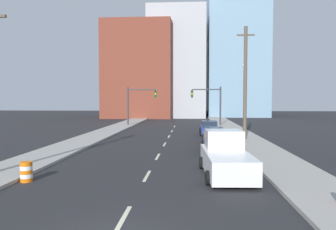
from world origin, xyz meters
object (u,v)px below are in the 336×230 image
at_px(traffic_signal_left, 137,100).
at_px(pickup_truck_white, 226,158).
at_px(sedan_orange, 214,136).
at_px(sedan_blue, 209,128).
at_px(utility_pole_right_mid, 245,83).
at_px(traffic_barrel, 26,172).
at_px(street_lamp, 244,94).
at_px(traffic_signal_right, 211,100).
at_px(sedan_navy, 216,143).

height_order(traffic_signal_left, pickup_truck_white, traffic_signal_left).
relative_size(sedan_orange, sedan_blue, 0.99).
height_order(utility_pole_right_mid, traffic_barrel, utility_pole_right_mid).
relative_size(street_lamp, sedan_orange, 1.61).
height_order(traffic_signal_left, utility_pole_right_mid, utility_pole_right_mid).
distance_m(utility_pole_right_mid, traffic_barrel, 21.22).
xyz_separation_m(traffic_signal_left, utility_pole_right_mid, (12.89, -16.42, 1.73)).
xyz_separation_m(traffic_signal_left, pickup_truck_white, (9.58, -30.64, -2.80)).
bearing_deg(traffic_signal_left, traffic_signal_right, 0.00).
bearing_deg(utility_pole_right_mid, sedan_navy, -114.58).
xyz_separation_m(traffic_signal_right, street_lamp, (2.36, -14.03, 0.68)).
xyz_separation_m(traffic_signal_left, sedan_orange, (9.93, -17.87, -3.09)).
distance_m(traffic_signal_left, street_lamp, 19.28).
xyz_separation_m(street_lamp, pickup_truck_white, (-3.62, -16.61, -3.48)).
height_order(utility_pole_right_mid, sedan_blue, utility_pole_right_mid).
bearing_deg(traffic_signal_right, pickup_truck_white, -92.34).
bearing_deg(sedan_navy, traffic_signal_right, 88.49).
bearing_deg(traffic_signal_left, traffic_barrel, -89.90).
relative_size(traffic_signal_right, sedan_blue, 1.21).
distance_m(traffic_signal_right, pickup_truck_white, 30.79).
relative_size(traffic_barrel, sedan_navy, 0.21).
bearing_deg(street_lamp, traffic_signal_right, 99.57).
distance_m(traffic_signal_right, sedan_navy, 23.74).
height_order(street_lamp, pickup_truck_white, street_lamp).
distance_m(traffic_signal_left, sedan_blue, 15.47).
xyz_separation_m(traffic_signal_right, utility_pole_right_mid, (2.05, -16.42, 1.73)).
bearing_deg(sedan_blue, street_lamp, -36.64).
distance_m(traffic_barrel, pickup_truck_white, 9.74).
relative_size(traffic_barrel, sedan_orange, 0.20).
bearing_deg(sedan_orange, street_lamp, 52.37).
height_order(pickup_truck_white, sedan_blue, pickup_truck_white).
relative_size(street_lamp, sedan_blue, 1.59).
bearing_deg(traffic_barrel, traffic_signal_right, 71.69).
bearing_deg(sedan_orange, sedan_blue, 93.27).
relative_size(utility_pole_right_mid, traffic_barrel, 11.18).
xyz_separation_m(utility_pole_right_mid, sedan_navy, (-3.24, -7.10, -4.76)).
relative_size(traffic_signal_left, traffic_signal_right, 1.00).
xyz_separation_m(traffic_signal_right, traffic_barrel, (-10.78, -32.59, -3.23)).
distance_m(sedan_navy, sedan_orange, 5.65).
bearing_deg(street_lamp, pickup_truck_white, -102.29).
bearing_deg(sedan_blue, traffic_barrel, -114.63).
bearing_deg(utility_pole_right_mid, pickup_truck_white, -103.08).
bearing_deg(traffic_signal_left, pickup_truck_white, -72.63).
xyz_separation_m(utility_pole_right_mid, pickup_truck_white, (-3.30, -14.21, -4.53)).
xyz_separation_m(traffic_signal_left, sedan_blue, (9.88, -11.52, -3.02)).
height_order(sedan_navy, sedan_blue, sedan_blue).
bearing_deg(utility_pole_right_mid, traffic_barrel, -128.45).
relative_size(traffic_signal_left, street_lamp, 0.76).
xyz_separation_m(traffic_signal_right, sedan_blue, (-0.96, -11.52, -3.02)).
relative_size(utility_pole_right_mid, street_lamp, 1.42).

